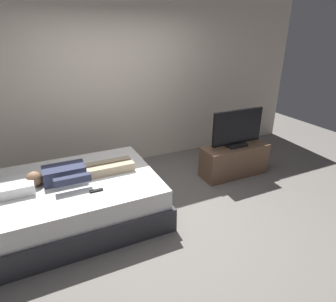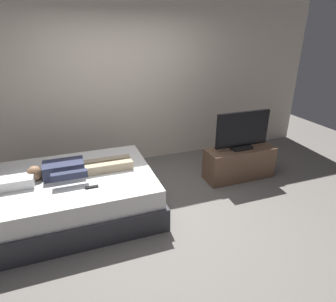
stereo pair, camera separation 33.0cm
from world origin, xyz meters
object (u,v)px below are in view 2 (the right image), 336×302
at_px(tv_stand, 239,163).
at_px(tv, 242,131).
at_px(bed, 76,195).
at_px(person, 75,168).
at_px(remote, 92,187).
at_px(pillow, 12,181).

xyz_separation_m(tv_stand, tv, (0.00, 0.00, 0.53)).
bearing_deg(tv, tv_stand, 0.00).
distance_m(bed, person, 0.36).
bearing_deg(bed, remote, -64.20).
bearing_deg(tv_stand, pillow, -177.81).
relative_size(person, remote, 8.40).
height_order(remote, tv, tv).
bearing_deg(remote, bed, 115.80).
bearing_deg(tv_stand, bed, -177.22).
xyz_separation_m(pillow, person, (0.70, 0.03, 0.02)).
height_order(pillow, tv, tv).
bearing_deg(tv, bed, -177.22).
bearing_deg(bed, pillow, -180.00).
relative_size(person, tv, 1.43).
xyz_separation_m(bed, person, (0.03, 0.03, 0.36)).
relative_size(remote, tv, 0.17).
height_order(bed, person, person).
relative_size(pillow, tv_stand, 0.44).
distance_m(remote, tv_stand, 2.38).
relative_size(pillow, tv, 0.55).
xyz_separation_m(pillow, tv_stand, (3.16, 0.12, -0.35)).
bearing_deg(tv, remote, -167.94).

